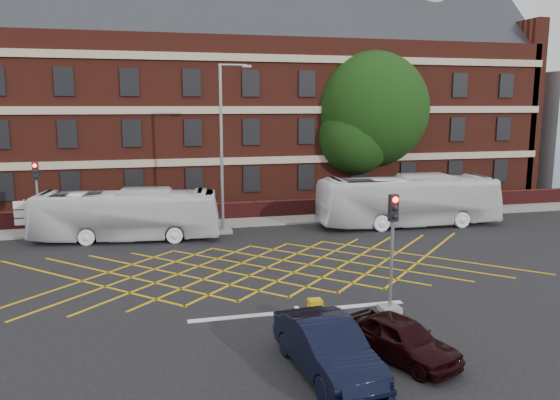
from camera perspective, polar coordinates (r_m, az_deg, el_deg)
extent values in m
plane|color=black|center=(23.26, -0.33, -8.50)|extent=(120.00, 120.00, 0.00)
cube|color=#531E15|center=(43.78, -7.14, 8.08)|extent=(50.00, 12.00, 12.00)
cube|color=black|center=(44.01, -7.32, 15.91)|extent=(51.00, 10.61, 10.61)
cube|color=#B7A88C|center=(37.73, -6.07, 9.34)|extent=(50.00, 0.18, 0.50)
cube|color=black|center=(37.79, -6.03, 7.06)|extent=(1.20, 0.14, 1.80)
cylinder|color=#B7A88C|center=(49.83, 14.82, 18.44)|extent=(3.60, 3.60, 6.00)
cube|color=#471213|center=(35.50, -5.24, -1.17)|extent=(56.00, 0.50, 1.10)
cube|color=slate|center=(34.63, -4.98, -2.27)|extent=(60.00, 3.00, 0.12)
cube|color=#CC990C|center=(25.11, -1.40, -7.08)|extent=(8.22, 8.22, 0.02)
cube|color=silver|center=(20.07, 2.05, -11.54)|extent=(8.00, 0.30, 0.02)
imported|color=white|center=(31.02, -15.72, -1.50)|extent=(10.32, 3.81, 2.81)
imported|color=white|center=(34.26, 13.27, -0.06)|extent=(11.37, 3.17, 3.14)
imported|color=black|center=(15.58, 4.97, -15.15)|extent=(2.07, 4.75, 1.52)
imported|color=black|center=(16.79, 12.58, -13.92)|extent=(2.82, 3.99, 1.26)
cylinder|color=black|center=(41.99, 9.24, 3.36)|extent=(0.90, 0.90, 5.29)
sphere|color=black|center=(41.73, 9.41, 9.34)|extent=(8.65, 8.65, 8.65)
sphere|color=black|center=(40.48, 7.81, 6.63)|extent=(5.62, 5.62, 5.62)
sphere|color=black|center=(43.10, 10.78, 7.28)|extent=(5.19, 5.19, 5.19)
cube|color=slate|center=(20.41, 11.39, -11.09)|extent=(0.70, 0.70, 0.20)
cylinder|color=gray|center=(19.88, 11.56, -6.64)|extent=(0.12, 0.12, 3.50)
cube|color=black|center=(19.41, 11.76, -0.83)|extent=(0.30, 0.25, 0.95)
sphere|color=#FF0C05|center=(19.23, 11.98, 0.03)|extent=(0.20, 0.20, 0.20)
cube|color=slate|center=(33.04, -23.73, -3.61)|extent=(0.70, 0.70, 0.20)
cylinder|color=gray|center=(32.72, -23.93, -0.80)|extent=(0.12, 0.12, 3.50)
cube|color=black|center=(32.43, -24.18, 2.77)|extent=(0.30, 0.25, 0.95)
sphere|color=#FF0C05|center=(32.26, -24.26, 3.30)|extent=(0.20, 0.20, 0.20)
cube|color=slate|center=(32.00, -5.97, -3.23)|extent=(1.00, 1.00, 0.20)
cylinder|color=gray|center=(31.27, -6.13, 5.13)|extent=(0.18, 0.18, 9.53)
cylinder|color=gray|center=(31.34, -4.99, 13.88)|extent=(1.60, 0.12, 0.12)
cube|color=gray|center=(31.47, -3.50, 13.79)|extent=(0.50, 0.20, 0.12)
cylinder|color=gray|center=(33.44, -25.07, -1.80)|extent=(0.10, 0.10, 2.20)
cube|color=silver|center=(33.22, -25.20, -0.47)|extent=(1.10, 0.06, 0.45)
cube|color=silver|center=(33.31, -25.13, -1.32)|extent=(1.10, 0.06, 0.40)
cube|color=silver|center=(33.39, -25.08, -2.08)|extent=(1.10, 0.06, 0.35)
cube|color=#C59C0B|center=(18.55, 3.67, -11.78)|extent=(0.44, 0.40, 1.00)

